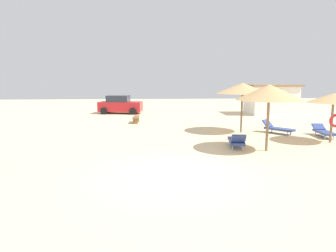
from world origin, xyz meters
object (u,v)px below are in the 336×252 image
parasol_0 (334,99)px  bench_0 (136,118)px  parasol_4 (243,88)px  lounger_4 (277,128)px  lounger_5 (323,131)px  lounger_2 (236,141)px  parked_car (120,105)px  parasol_2 (269,92)px  beach_cabana (271,99)px

parasol_0 → bench_0: parasol_0 is taller
parasol_4 → lounger_4: parasol_4 is taller
parasol_4 → lounger_5: bearing=-22.2°
parasol_0 → bench_0: bearing=142.7°
lounger_4 → lounger_5: 2.45m
lounger_2 → parked_car: (-6.75, 14.93, 0.50)m
parasol_0 → parasol_2: size_ratio=0.86×
parasol_2 → parked_car: parasol_2 is taller
parasol_4 → lounger_5: (4.19, -1.71, -2.37)m
lounger_2 → parasol_0: bearing=8.6°
bench_0 → parked_car: parked_car is taller
parasol_4 → bench_0: (-6.53, 4.50, -2.33)m
lounger_4 → lounger_5: size_ratio=0.94×
lounger_5 → parasol_0: bearing=-109.5°
parasol_0 → lounger_4: 3.70m
bench_0 → parasol_2: bearing=-56.4°
beach_cabana → bench_0: bearing=-158.2°
bench_0 → parasol_0: bearing=-37.3°
parasol_0 → parasol_4: parasol_4 is taller
parasol_2 → parked_car: (-7.90, 15.72, -1.81)m
parasol_2 → lounger_2: parasol_2 is taller
parasol_0 → lounger_2: bearing=-171.4°
parasol_4 → parked_car: parasol_4 is taller
lounger_4 → parasol_0: bearing=-59.6°
lounger_5 → beach_cabana: 11.28m
parasol_4 → lounger_2: size_ratio=1.62×
parasol_0 → bench_0: (-10.17, 7.74, -1.90)m
parasol_0 → beach_cabana: beach_cabana is taller
parasol_0 → lounger_5: 2.53m
lounger_4 → beach_cabana: (3.70, 9.92, 1.08)m
parasol_0 → parasol_2: bearing=-158.6°
lounger_2 → beach_cabana: bearing=61.6°
lounger_2 → lounger_4: lounger_2 is taller
parasol_2 → beach_cabana: parasol_2 is taller
parasol_2 → beach_cabana: 15.52m
parasol_4 → lounger_4: size_ratio=1.69×
lounger_2 → lounger_5: bearing=22.1°
parasol_0 → parasol_4: (-3.64, 3.24, 0.43)m
parasol_0 → parasol_4: size_ratio=0.81×
beach_cabana → lounger_5: bearing=-98.0°
parasol_2 → lounger_5: bearing=34.3°
parasol_4 → beach_cabana: bearing=58.6°
parasol_2 → lounger_5: (4.54, 3.10, -2.32)m
parasol_2 → lounger_4: (2.40, 4.29, -2.31)m
parasol_4 → beach_cabana: parasol_4 is taller
lounger_5 → parked_car: (-12.44, 12.62, 0.51)m
lounger_5 → beach_cabana: bearing=82.0°
parasol_0 → parked_car: 18.54m
parasol_4 → lounger_2: (-1.50, -4.02, -2.35)m
lounger_2 → beach_cabana: beach_cabana is taller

